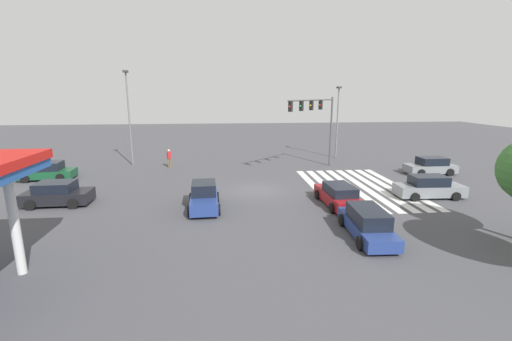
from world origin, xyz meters
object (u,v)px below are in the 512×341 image
at_px(car_5, 57,194).
at_px(street_light_pole_b, 129,111).
at_px(car_4, 338,195).
at_px(car_6, 48,171).
at_px(traffic_signal_mast, 317,115).
at_px(car_1, 367,223).
at_px(car_0, 204,197).
at_px(car_3, 431,166).
at_px(car_2, 429,187).
at_px(pedestrian, 169,157).
at_px(street_light_pole_a, 338,116).

xyz_separation_m(car_5, street_light_pole_b, (12.63, -1.69, 4.78)).
relative_size(car_4, car_6, 1.06).
distance_m(traffic_signal_mast, car_1, 16.18).
bearing_deg(street_light_pole_b, car_1, -139.86).
bearing_deg(car_6, street_light_pole_b, -140.83).
bearing_deg(car_4, car_0, 85.92).
bearing_deg(car_4, car_3, -57.93).
bearing_deg(car_3, car_5, 11.24).
distance_m(car_1, car_3, 17.35).
bearing_deg(car_0, car_6, -125.64).
distance_m(car_2, car_6, 30.51).
relative_size(traffic_signal_mast, car_0, 1.64).
bearing_deg(pedestrian, car_4, 3.37).
distance_m(car_1, street_light_pole_b, 26.08).
distance_m(car_6, street_light_pole_b, 9.21).
relative_size(car_1, car_3, 1.12).
distance_m(car_3, car_4, 13.83).
bearing_deg(car_1, street_light_pole_b, 43.01).
bearing_deg(car_2, street_light_pole_b, 153.04).
relative_size(car_2, street_light_pole_a, 0.60).
bearing_deg(car_1, car_3, -38.82).
height_order(car_0, car_4, car_0).
bearing_deg(car_3, street_light_pole_a, -55.95).
height_order(car_0, street_light_pole_b, street_light_pole_b).
distance_m(car_3, car_6, 33.82).
relative_size(traffic_signal_mast, pedestrian, 3.76).
height_order(traffic_signal_mast, car_4, traffic_signal_mast).
height_order(car_3, pedestrian, pedestrian).
height_order(car_0, street_light_pole_a, street_light_pole_a).
distance_m(car_0, car_4, 8.72).
height_order(car_1, street_light_pole_a, street_light_pole_a).
xyz_separation_m(car_0, car_5, (1.71, 9.68, -0.03)).
bearing_deg(car_1, pedestrian, 37.73).
relative_size(car_0, car_4, 0.88).
height_order(car_1, car_3, car_3).
distance_m(car_2, street_light_pole_b, 27.66).
bearing_deg(car_3, car_4, 34.68).
bearing_deg(car_4, car_2, -83.73).
xyz_separation_m(car_4, pedestrian, (13.05, 12.79, 0.35)).
relative_size(car_5, street_light_pole_b, 0.44).
bearing_deg(street_light_pole_a, traffic_signal_mast, 146.79).
height_order(car_4, street_light_pole_b, street_light_pole_b).
bearing_deg(street_light_pole_a, car_0, 139.44).
bearing_deg(traffic_signal_mast, car_2, 76.55).
relative_size(car_1, street_light_pole_a, 0.62).
distance_m(car_0, car_1, 10.03).
distance_m(car_5, street_light_pole_a, 28.28).
distance_m(car_2, car_4, 7.07).
height_order(car_3, car_4, car_3).
bearing_deg(car_6, pedestrian, -162.10).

